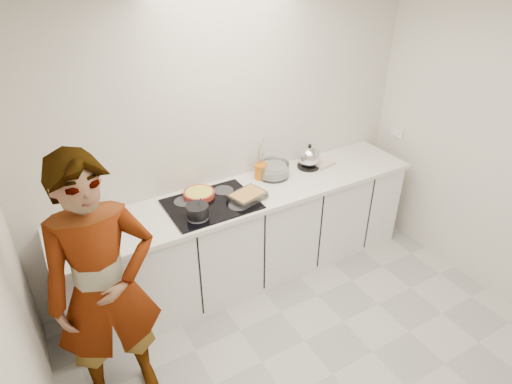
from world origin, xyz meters
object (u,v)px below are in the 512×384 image
hob (211,204)px  kettle (309,158)px  mixing_bowl (273,170)px  cook (105,290)px  tart_dish (199,194)px  saucepan (198,211)px  baking_dish (247,196)px  utensil_crock (261,171)px

hob → kettle: size_ratio=2.97×
mixing_bowl → cook: 1.85m
tart_dish → saucepan: bearing=-115.4°
hob → mixing_bowl: (0.70, 0.16, 0.05)m
hob → kettle: bearing=7.7°
baking_dish → mixing_bowl: bearing=31.5°
saucepan → kettle: (1.25, 0.27, 0.04)m
baking_dish → cook: bearing=-158.8°
hob → baking_dish: size_ratio=2.17×
hob → cook: 1.15m
hob → kettle: 1.09m
utensil_crock → baking_dish: bearing=-136.4°
hob → utensil_crock: 0.61m
mixing_bowl → utensil_crock: size_ratio=2.36×
kettle → mixing_bowl: bearing=177.6°
baking_dish → cook: cook is taller
baking_dish → kettle: kettle is taller
mixing_bowl → cook: bearing=-156.1°
tart_dish → utensil_crock: utensil_crock is taller
kettle → utensil_crock: size_ratio=1.74×
kettle → utensil_crock: kettle is taller
mixing_bowl → tart_dish: bearing=-179.6°
baking_dish → kettle: bearing=16.5°
saucepan → cook: 0.95m
utensil_crock → hob: bearing=-162.1°
cook → hob: bearing=33.4°
saucepan → utensil_crock: bearing=22.3°
baking_dish → mixing_bowl: (0.41, 0.25, 0.02)m
hob → saucepan: saucepan is taller
cook → saucepan: bearing=32.3°
baking_dish → mixing_bowl: 0.48m
mixing_bowl → cook: cook is taller
cook → utensil_crock: bearing=29.0°
baking_dish → utensil_crock: 0.40m
hob → utensil_crock: (0.58, 0.19, 0.06)m
hob → saucepan: 0.22m
kettle → hob: bearing=-172.3°
hob → cook: (-0.99, -0.59, 0.01)m
tart_dish → saucepan: saucepan is taller
tart_dish → hob: bearing=-75.7°
baking_dish → utensil_crock: (0.29, 0.28, 0.02)m
saucepan → cook: (-0.82, -0.47, -0.05)m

